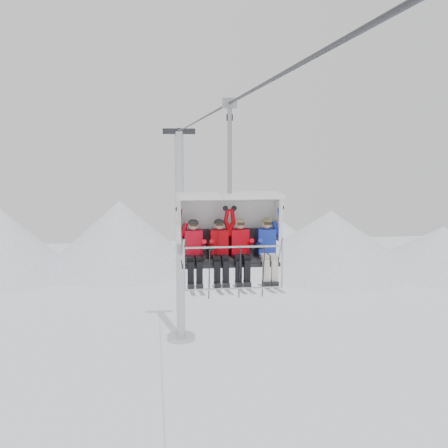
{
  "coord_description": "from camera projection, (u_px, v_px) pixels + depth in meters",
  "views": [
    {
      "loc": [
        -1.64,
        -12.95,
        12.4
      ],
      "look_at": [
        0.0,
        0.0,
        10.58
      ],
      "focal_mm": 45.0,
      "sensor_mm": 36.0,
      "label": 1
    }
  ],
  "objects": [
    {
      "name": "ridgeline",
      "position": [
        155.0,
        244.0,
        55.36
      ],
      "size": [
        72.0,
        21.0,
        7.0
      ],
      "color": "white",
      "rests_on": "ground"
    },
    {
      "name": "lift_tower_right",
      "position": [
        180.0,
        252.0,
        35.46
      ],
      "size": [
        2.0,
        1.8,
        13.48
      ],
      "color": "#B6B8BE",
      "rests_on": "ground"
    },
    {
      "name": "haul_cable",
      "position": [
        224.0,
        106.0,
        12.8
      ],
      "size": [
        0.06,
        50.0,
        0.06
      ],
      "primitive_type": "cylinder",
      "rotation": [
        1.57,
        0.0,
        0.0
      ],
      "color": "#29292E",
      "rests_on": "lift_tower_left"
    },
    {
      "name": "chairlift_carrier",
      "position": [
        229.0,
        226.0,
        12.36
      ],
      "size": [
        2.26,
        1.17,
        3.98
      ],
      "color": "black",
      "rests_on": "haul_cable"
    },
    {
      "name": "skier_far_left",
      "position": [
        194.0,
        250.0,
        12.02
      ],
      "size": [
        0.39,
        1.69,
        1.55
      ],
      "color": "red",
      "rests_on": "chairlift_carrier"
    },
    {
      "name": "skier_center_left",
      "position": [
        220.0,
        249.0,
        12.09
      ],
      "size": [
        0.39,
        1.69,
        1.55
      ],
      "color": "#B4030B",
      "rests_on": "chairlift_carrier"
    },
    {
      "name": "skier_center_right",
      "position": [
        241.0,
        249.0,
        12.15
      ],
      "size": [
        0.39,
        1.69,
        1.55
      ],
      "color": "red",
      "rests_on": "chairlift_carrier"
    },
    {
      "name": "skier_far_right",
      "position": [
        267.0,
        248.0,
        12.22
      ],
      "size": [
        0.39,
        1.69,
        1.55
      ],
      "color": "#1A31AE",
      "rests_on": "chairlift_carrier"
    }
  ]
}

